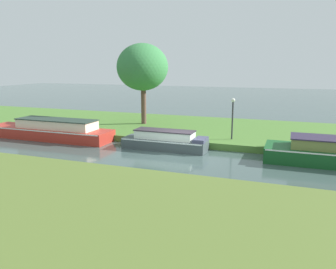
% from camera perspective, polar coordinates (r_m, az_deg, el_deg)
% --- Properties ---
extents(ground_plane, '(120.00, 120.00, 0.00)m').
position_cam_1_polar(ground_plane, '(18.73, 1.40, -3.59)').
color(ground_plane, '#3D504E').
extents(riverbank_far, '(72.00, 10.00, 0.40)m').
position_cam_1_polar(riverbank_far, '(25.24, 6.56, 0.79)').
color(riverbank_far, '#4B7730').
rests_on(riverbank_far, ground_plane).
extents(riverbank_near, '(72.00, 10.00, 0.40)m').
position_cam_1_polar(riverbank_near, '(11.05, -14.38, -14.07)').
color(riverbank_near, '#576C2D').
rests_on(riverbank_near, ground_plane).
extents(slate_barge, '(5.06, 1.52, 1.15)m').
position_cam_1_polar(slate_barge, '(20.06, -0.44, -1.07)').
color(slate_barge, '#3F4A4E').
rests_on(slate_barge, ground_plane).
extents(forest_narrowboat, '(6.61, 2.34, 1.35)m').
position_cam_1_polar(forest_narrowboat, '(18.94, 26.53, -2.80)').
color(forest_narrowboat, '#155021').
rests_on(forest_narrowboat, ground_plane).
extents(red_cruiser, '(9.17, 2.08, 1.38)m').
position_cam_1_polar(red_cruiser, '(24.21, -19.18, 0.66)').
color(red_cruiser, '#B02D21').
rests_on(red_cruiser, ground_plane).
extents(willow_tree_left, '(3.75, 4.62, 6.15)m').
position_cam_1_polar(willow_tree_left, '(26.25, -4.28, 11.24)').
color(willow_tree_left, brown).
rests_on(willow_tree_left, riverbank_far).
extents(lamp_post, '(0.24, 0.24, 2.55)m').
position_cam_1_polar(lamp_post, '(21.09, 10.86, 3.56)').
color(lamp_post, '#333338').
rests_on(lamp_post, riverbank_far).
extents(mooring_post_near, '(0.18, 0.18, 0.60)m').
position_cam_1_polar(mooring_post_near, '(23.84, -12.78, 1.16)').
color(mooring_post_near, '#562E2E').
rests_on(mooring_post_near, riverbank_far).
extents(mooring_post_far, '(0.13, 0.13, 0.60)m').
position_cam_1_polar(mooring_post_far, '(20.18, 25.68, -1.61)').
color(mooring_post_far, '#4D3628').
rests_on(mooring_post_far, riverbank_far).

